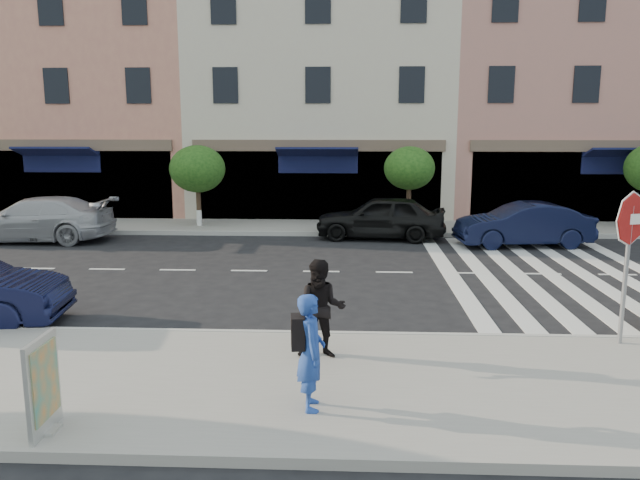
{
  "coord_description": "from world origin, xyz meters",
  "views": [
    {
      "loc": [
        0.72,
        -12.67,
        4.0
      ],
      "look_at": [
        0.09,
        1.24,
        1.4
      ],
      "focal_mm": 35.0,
      "sensor_mm": 36.0,
      "label": 1
    }
  ],
  "objects_px": {
    "walker": "(321,309)",
    "car_far_right": "(523,225)",
    "stop_sign": "(630,235)",
    "poster_board": "(43,387)",
    "car_far_left": "(36,219)",
    "photographer": "(311,352)",
    "car_far_mid": "(381,217)"
  },
  "relations": [
    {
      "from": "poster_board",
      "to": "car_far_mid",
      "type": "xyz_separation_m",
      "value": [
        4.95,
        14.6,
        0.01
      ]
    },
    {
      "from": "car_far_mid",
      "to": "stop_sign",
      "type": "bearing_deg",
      "value": 24.2
    },
    {
      "from": "photographer",
      "to": "walker",
      "type": "bearing_deg",
      "value": -8.51
    },
    {
      "from": "photographer",
      "to": "poster_board",
      "type": "relative_size",
      "value": 1.3
    },
    {
      "from": "stop_sign",
      "to": "poster_board",
      "type": "xyz_separation_m",
      "value": [
        -8.66,
        -3.64,
        -1.36
      ]
    },
    {
      "from": "car_far_right",
      "to": "car_far_left",
      "type": "bearing_deg",
      "value": -96.2
    },
    {
      "from": "stop_sign",
      "to": "car_far_right",
      "type": "height_order",
      "value": "stop_sign"
    },
    {
      "from": "walker",
      "to": "photographer",
      "type": "bearing_deg",
      "value": -92.49
    },
    {
      "from": "stop_sign",
      "to": "poster_board",
      "type": "bearing_deg",
      "value": -173.48
    },
    {
      "from": "stop_sign",
      "to": "poster_board",
      "type": "height_order",
      "value": "stop_sign"
    },
    {
      "from": "photographer",
      "to": "car_far_mid",
      "type": "distance_m",
      "value": 13.86
    },
    {
      "from": "car_far_left",
      "to": "car_far_right",
      "type": "xyz_separation_m",
      "value": [
        16.56,
        -0.14,
        -0.04
      ]
    },
    {
      "from": "stop_sign",
      "to": "car_far_left",
      "type": "bearing_deg",
      "value": 131.23
    },
    {
      "from": "photographer",
      "to": "walker",
      "type": "xyz_separation_m",
      "value": [
        0.06,
        1.91,
        0.02
      ]
    },
    {
      "from": "poster_board",
      "to": "car_far_mid",
      "type": "height_order",
      "value": "car_far_mid"
    },
    {
      "from": "walker",
      "to": "poster_board",
      "type": "relative_size",
      "value": 1.34
    },
    {
      "from": "poster_board",
      "to": "car_far_left",
      "type": "distance_m",
      "value": 15.27
    },
    {
      "from": "poster_board",
      "to": "car_far_left",
      "type": "xyz_separation_m",
      "value": [
        -6.96,
        13.59,
        0.01
      ]
    },
    {
      "from": "photographer",
      "to": "car_far_left",
      "type": "distance_m",
      "value": 16.38
    },
    {
      "from": "car_far_mid",
      "to": "car_far_right",
      "type": "xyz_separation_m",
      "value": [
        4.65,
        -1.15,
        -0.05
      ]
    },
    {
      "from": "walker",
      "to": "car_far_right",
      "type": "relative_size",
      "value": 0.38
    },
    {
      "from": "poster_board",
      "to": "car_far_left",
      "type": "bearing_deg",
      "value": 116.22
    },
    {
      "from": "poster_board",
      "to": "car_far_left",
      "type": "relative_size",
      "value": 0.24
    },
    {
      "from": "poster_board",
      "to": "photographer",
      "type": "bearing_deg",
      "value": 13.31
    },
    {
      "from": "car_far_right",
      "to": "walker",
      "type": "bearing_deg",
      "value": -35.89
    },
    {
      "from": "poster_board",
      "to": "car_far_right",
      "type": "distance_m",
      "value": 16.53
    },
    {
      "from": "photographer",
      "to": "car_far_right",
      "type": "relative_size",
      "value": 0.37
    },
    {
      "from": "car_far_mid",
      "to": "walker",
      "type": "bearing_deg",
      "value": -2.07
    },
    {
      "from": "stop_sign",
      "to": "photographer",
      "type": "relative_size",
      "value": 1.68
    },
    {
      "from": "walker",
      "to": "car_far_mid",
      "type": "height_order",
      "value": "walker"
    },
    {
      "from": "stop_sign",
      "to": "walker",
      "type": "bearing_deg",
      "value": 173.28
    },
    {
      "from": "poster_board",
      "to": "car_far_right",
      "type": "bearing_deg",
      "value": 53.59
    }
  ]
}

